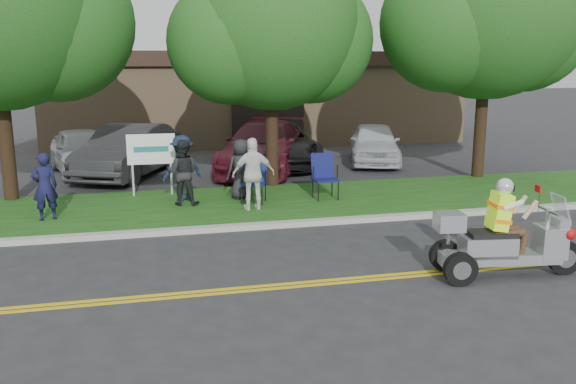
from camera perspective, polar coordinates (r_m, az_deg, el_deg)
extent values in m
plane|color=#28282B|center=(10.88, 3.99, -7.43)|extent=(120.00, 120.00, 0.00)
cube|color=gold|center=(10.36, 4.97, -8.45)|extent=(60.00, 0.10, 0.01)
cube|color=gold|center=(10.50, 4.69, -8.15)|extent=(60.00, 0.10, 0.01)
cube|color=#A8A89E|center=(13.67, 0.14, -3.00)|extent=(60.00, 0.25, 0.12)
cube|color=#124312|center=(15.70, -1.73, -1.00)|extent=(60.00, 4.00, 0.10)
cube|color=#9E7F5B|center=(29.25, -3.53, 9.03)|extent=(18.00, 8.00, 4.00)
cube|color=black|center=(25.23, -1.92, 12.38)|extent=(18.00, 0.30, 0.60)
cylinder|color=#332114|center=(17.14, -25.07, 6.57)|extent=(0.36, 0.36, 4.59)
sphere|color=#184E16|center=(17.19, -21.04, 14.60)|extent=(4.05, 4.05, 4.05)
cylinder|color=#332114|center=(17.41, -1.52, 7.14)|extent=(0.36, 0.36, 4.20)
sphere|color=#184E16|center=(17.36, -1.57, 15.55)|extent=(4.80, 4.80, 4.80)
sphere|color=#184E16|center=(17.92, 2.10, 14.00)|extent=(3.60, 3.60, 3.60)
sphere|color=#184E16|center=(16.93, -5.50, 13.80)|extent=(3.36, 3.36, 3.36)
cylinder|color=#332114|center=(19.62, 17.70, 7.97)|extent=(0.36, 0.36, 4.76)
sphere|color=#184E16|center=(19.64, 18.27, 16.40)|extent=(5.60, 5.60, 5.60)
sphere|color=#184E16|center=(20.61, 21.14, 14.55)|extent=(4.20, 4.20, 4.20)
sphere|color=#184E16|center=(18.74, 14.70, 15.00)|extent=(3.92, 3.92, 3.92)
cylinder|color=silver|center=(16.65, -14.28, 1.13)|extent=(0.06, 0.06, 1.10)
cylinder|color=silver|center=(16.66, -10.85, 1.30)|extent=(0.06, 0.06, 1.10)
cube|color=white|center=(16.52, -12.70, 3.94)|extent=(1.25, 0.06, 0.80)
cylinder|color=black|center=(11.68, 24.47, -5.60)|extent=(0.62, 0.22, 0.60)
cylinder|color=black|center=(10.52, 15.84, -6.97)|extent=(0.58, 0.23, 0.56)
cylinder|color=black|center=(11.16, 14.51, -5.78)|extent=(0.58, 0.23, 0.56)
cube|color=#A6A9AF|center=(11.17, 19.54, -5.77)|extent=(1.95, 0.73, 0.18)
cube|color=#A6A9AF|center=(10.98, 18.19, -4.82)|extent=(0.96, 0.59, 0.35)
cube|color=black|center=(10.94, 18.50, -3.75)|extent=(0.85, 0.53, 0.10)
cube|color=#A6A9AF|center=(11.45, 23.29, -4.27)|extent=(0.52, 0.54, 0.55)
cube|color=silver|center=(11.38, 24.16, -1.41)|extent=(0.26, 0.48, 0.49)
cube|color=#A6A9AF|center=(10.60, 14.86, -2.68)|extent=(0.51, 0.48, 0.30)
sphere|color=#B20C0F|center=(11.40, 24.72, -3.52)|extent=(0.22, 0.22, 0.22)
cube|color=#BCFF1A|center=(10.89, 19.18, -1.69)|extent=(0.40, 0.45, 0.65)
sphere|color=silver|center=(10.82, 19.62, 0.48)|extent=(0.29, 0.29, 0.29)
cylinder|color=black|center=(15.29, -4.35, -0.29)|extent=(0.03, 0.03, 0.47)
cylinder|color=black|center=(15.19, -2.45, -0.36)|extent=(0.03, 0.03, 0.47)
cylinder|color=black|center=(15.74, -3.97, 0.08)|extent=(0.03, 0.03, 0.47)
cylinder|color=black|center=(15.64, -2.12, 0.02)|extent=(0.03, 0.03, 0.47)
cube|color=#111F51|center=(15.41, -3.23, 0.76)|extent=(0.75, 0.72, 0.04)
cube|color=#111F51|center=(15.60, -3.06, 2.10)|extent=(0.61, 0.39, 0.64)
cylinder|color=black|center=(15.57, 2.87, -0.01)|extent=(0.03, 0.03, 0.49)
cylinder|color=black|center=(15.74, 4.72, 0.10)|extent=(0.03, 0.03, 0.49)
cylinder|color=black|center=(16.03, 2.33, 0.35)|extent=(0.03, 0.03, 0.49)
cylinder|color=black|center=(16.19, 4.14, 0.45)|extent=(0.03, 0.03, 0.49)
cube|color=#111450|center=(15.83, 3.53, 1.14)|extent=(0.63, 0.57, 0.04)
cube|color=#111450|center=(16.02, 3.24, 2.49)|extent=(0.62, 0.20, 0.66)
imported|color=#141538|center=(14.72, -21.81, 0.48)|extent=(0.65, 0.52, 1.54)
imported|color=black|center=(15.34, -9.83, 1.82)|extent=(0.93, 0.80, 1.64)
imported|color=white|center=(14.61, -3.26, 1.69)|extent=(1.04, 0.45, 1.75)
imported|color=#17233F|center=(15.81, -9.85, 2.22)|extent=(1.25, 1.02, 1.68)
imported|color=black|center=(15.84, -4.42, 2.17)|extent=(0.88, 0.70, 1.57)
imported|color=#B6BABD|center=(20.99, -18.62, 3.66)|extent=(2.76, 4.66, 1.49)
imported|color=#27282A|center=(20.00, -14.70, 3.72)|extent=(3.59, 5.25, 1.64)
imported|color=black|center=(21.42, -1.00, 4.52)|extent=(3.05, 5.71, 1.53)
imported|color=#531320|center=(20.31, -2.32, 4.24)|extent=(4.34, 6.09, 1.64)
imported|color=silver|center=(22.12, 8.07, 4.54)|extent=(2.95, 4.56, 1.44)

